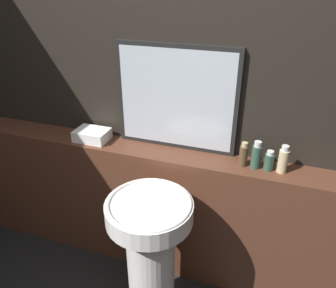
{
  "coord_description": "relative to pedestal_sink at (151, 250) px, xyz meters",
  "views": [
    {
      "loc": [
        0.64,
        -0.14,
        1.93
      ],
      "look_at": [
        0.1,
        1.43,
        1.06
      ],
      "focal_mm": 35.0,
      "sensor_mm": 36.0,
      "label": 1
    }
  ],
  "objects": [
    {
      "name": "wall_back",
      "position": [
        -0.1,
        0.56,
        0.73
      ],
      "size": [
        8.0,
        0.06,
        2.5
      ],
      "color": "black",
      "rests_on": "ground_plane"
    },
    {
      "name": "vanity_counter",
      "position": [
        -0.1,
        0.42,
        -0.05
      ],
      "size": [
        2.92,
        0.23,
        0.93
      ],
      "color": "#512D1E",
      "rests_on": "ground_plane"
    },
    {
      "name": "pedestal_sink",
      "position": [
        0.0,
        0.0,
        0.0
      ],
      "size": [
        0.47,
        0.47,
        0.87
      ],
      "color": "white",
      "rests_on": "ground_plane"
    },
    {
      "name": "mirror",
      "position": [
        -0.02,
        0.51,
        0.74
      ],
      "size": [
        0.75,
        0.03,
        0.65
      ],
      "color": "black",
      "rests_on": "vanity_counter"
    },
    {
      "name": "towel_stack",
      "position": [
        -0.57,
        0.42,
        0.45
      ],
      "size": [
        0.22,
        0.16,
        0.07
      ],
      "color": "white",
      "rests_on": "vanity_counter"
    },
    {
      "name": "shampoo_bottle",
      "position": [
        0.42,
        0.42,
        0.48
      ],
      "size": [
        0.05,
        0.05,
        0.15
      ],
      "color": "#4C3823",
      "rests_on": "vanity_counter"
    },
    {
      "name": "conditioner_bottle",
      "position": [
        0.49,
        0.42,
        0.49
      ],
      "size": [
        0.06,
        0.06,
        0.17
      ],
      "color": "#2D4C3D",
      "rests_on": "vanity_counter"
    },
    {
      "name": "lotion_bottle",
      "position": [
        0.56,
        0.42,
        0.47
      ],
      "size": [
        0.05,
        0.05,
        0.12
      ],
      "color": "#2D4C3D",
      "rests_on": "vanity_counter"
    },
    {
      "name": "body_wash_bottle",
      "position": [
        0.63,
        0.42,
        0.49
      ],
      "size": [
        0.05,
        0.05,
        0.17
      ],
      "color": "#C6B284",
      "rests_on": "vanity_counter"
    }
  ]
}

